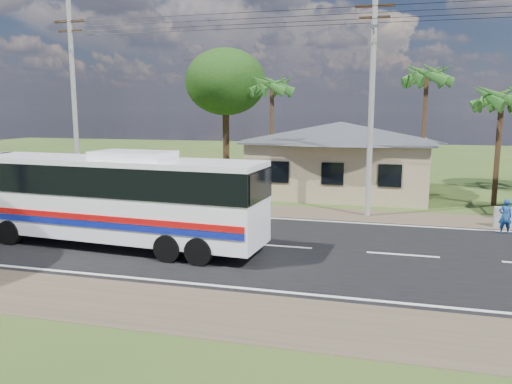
{
  "coord_description": "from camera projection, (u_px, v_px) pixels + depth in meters",
  "views": [
    {
      "loc": [
        3.82,
        -17.92,
        5.14
      ],
      "look_at": [
        -1.17,
        1.0,
        1.89
      ],
      "focal_mm": 35.0,
      "sensor_mm": 36.0,
      "label": 1
    }
  ],
  "objects": [
    {
      "name": "person",
      "position": [
        505.0,
        216.0,
        20.67
      ],
      "size": [
        0.59,
        0.43,
        1.5
      ],
      "primitive_type": "imported",
      "rotation": [
        0.0,
        0.0,
        3.29
      ],
      "color": "navy",
      "rests_on": "ground"
    },
    {
      "name": "palm_near",
      "position": [
        502.0,
        98.0,
        26.06
      ],
      "size": [
        2.8,
        2.8,
        6.7
      ],
      "color": "#47301E",
      "rests_on": "ground"
    },
    {
      "name": "palm_far",
      "position": [
        272.0,
        87.0,
        34.07
      ],
      "size": [
        2.8,
        2.8,
        7.7
      ],
      "color": "#47301E",
      "rests_on": "ground"
    },
    {
      "name": "road",
      "position": [
        279.0,
        246.0,
        18.89
      ],
      "size": [
        120.0,
        16.0,
        0.03
      ],
      "color": "black",
      "rests_on": "ground"
    },
    {
      "name": "coach_bus",
      "position": [
        112.0,
        192.0,
        18.61
      ],
      "size": [
        11.87,
        3.35,
        3.64
      ],
      "rotation": [
        0.0,
        0.0,
        -0.07
      ],
      "color": "white",
      "rests_on": "ground"
    },
    {
      "name": "tree_behind_house",
      "position": [
        226.0,
        82.0,
        36.91
      ],
      "size": [
        6.0,
        6.0,
        9.61
      ],
      "color": "#47301E",
      "rests_on": "ground"
    },
    {
      "name": "ground",
      "position": [
        279.0,
        247.0,
        18.9
      ],
      "size": [
        120.0,
        120.0,
        0.0
      ],
      "primitive_type": "plane",
      "color": "#2A4719",
      "rests_on": "ground"
    },
    {
      "name": "house",
      "position": [
        340.0,
        150.0,
        30.61
      ],
      "size": [
        12.4,
        10.0,
        5.0
      ],
      "color": "tan",
      "rests_on": "ground"
    },
    {
      "name": "palm_mid",
      "position": [
        427.0,
        76.0,
        30.99
      ],
      "size": [
        2.8,
        2.8,
        8.2
      ],
      "color": "#47301E",
      "rests_on": "ground"
    },
    {
      "name": "utility_poles",
      "position": [
        365.0,
        96.0,
        23.46
      ],
      "size": [
        32.8,
        2.22,
        11.0
      ],
      "color": "#9E9E99",
      "rests_on": "ground"
    }
  ]
}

